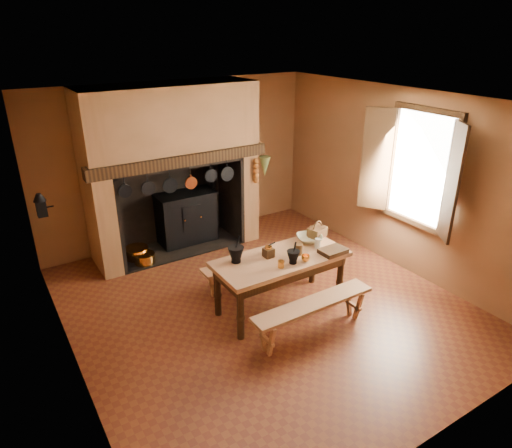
{
  "coord_description": "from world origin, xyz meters",
  "views": [
    {
      "loc": [
        -2.99,
        -4.54,
        3.61
      ],
      "look_at": [
        0.06,
        0.3,
        1.11
      ],
      "focal_mm": 32.0,
      "sensor_mm": 36.0,
      "label": 1
    }
  ],
  "objects_px": {
    "work_table": "(281,265)",
    "coffee_grinder": "(269,252)",
    "wicker_basket": "(317,232)",
    "bench_front": "(313,310)",
    "iron_range": "(187,217)",
    "mixing_bowl": "(310,238)"
  },
  "relations": [
    {
      "from": "work_table",
      "to": "iron_range",
      "type": "bearing_deg",
      "value": 94.31
    },
    {
      "from": "wicker_basket",
      "to": "mixing_bowl",
      "type": "bearing_deg",
      "value": -177.36
    },
    {
      "from": "mixing_bowl",
      "to": "work_table",
      "type": "bearing_deg",
      "value": -163.89
    },
    {
      "from": "work_table",
      "to": "mixing_bowl",
      "type": "height_order",
      "value": "mixing_bowl"
    },
    {
      "from": "mixing_bowl",
      "to": "wicker_basket",
      "type": "bearing_deg",
      "value": 18.4
    },
    {
      "from": "mixing_bowl",
      "to": "coffee_grinder",
      "type": "bearing_deg",
      "value": -173.55
    },
    {
      "from": "iron_range",
      "to": "wicker_basket",
      "type": "height_order",
      "value": "iron_range"
    },
    {
      "from": "work_table",
      "to": "coffee_grinder",
      "type": "distance_m",
      "value": 0.26
    },
    {
      "from": "bench_front",
      "to": "wicker_basket",
      "type": "height_order",
      "value": "wicker_basket"
    },
    {
      "from": "coffee_grinder",
      "to": "mixing_bowl",
      "type": "bearing_deg",
      "value": 2.34
    },
    {
      "from": "iron_range",
      "to": "mixing_bowl",
      "type": "distance_m",
      "value": 2.6
    },
    {
      "from": "mixing_bowl",
      "to": "bench_front",
      "type": "bearing_deg",
      "value": -124.82
    },
    {
      "from": "bench_front",
      "to": "wicker_basket",
      "type": "distance_m",
      "value": 1.35
    },
    {
      "from": "iron_range",
      "to": "bench_front",
      "type": "bearing_deg",
      "value": -86.61
    },
    {
      "from": "work_table",
      "to": "wicker_basket",
      "type": "relative_size",
      "value": 5.99
    },
    {
      "from": "wicker_basket",
      "to": "bench_front",
      "type": "bearing_deg",
      "value": -146.01
    },
    {
      "from": "mixing_bowl",
      "to": "wicker_basket",
      "type": "xyz_separation_m",
      "value": [
        0.19,
        0.06,
        0.04
      ]
    },
    {
      "from": "work_table",
      "to": "wicker_basket",
      "type": "bearing_deg",
      "value": 16.64
    },
    {
      "from": "bench_front",
      "to": "wicker_basket",
      "type": "xyz_separation_m",
      "value": [
        0.81,
        0.96,
        0.51
      ]
    },
    {
      "from": "coffee_grinder",
      "to": "wicker_basket",
      "type": "bearing_deg",
      "value": 4.79
    },
    {
      "from": "bench_front",
      "to": "wicker_basket",
      "type": "bearing_deg",
      "value": 49.75
    },
    {
      "from": "coffee_grinder",
      "to": "mixing_bowl",
      "type": "xyz_separation_m",
      "value": [
        0.76,
        0.09,
        -0.03
      ]
    }
  ]
}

